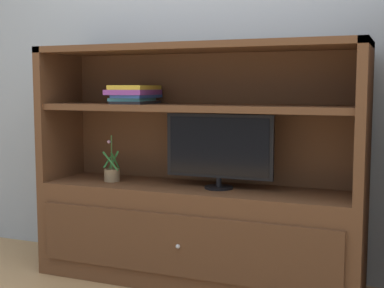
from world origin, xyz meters
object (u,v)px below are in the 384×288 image
media_console (196,207)px  potted_plant (112,174)px  magazine_stack (135,94)px  tv_monitor (219,148)px

media_console → potted_plant: media_console is taller
media_console → magazine_stack: 0.75m
tv_monitor → media_console: bearing=176.2°
media_console → tv_monitor: media_console is taller
tv_monitor → potted_plant: (-0.67, -0.02, -0.18)m
media_console → magazine_stack: (-0.38, -0.01, 0.65)m
potted_plant → media_console: bearing=3.3°
media_console → potted_plant: 0.56m
media_console → magazine_stack: media_console is taller
tv_monitor → potted_plant: tv_monitor is taller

